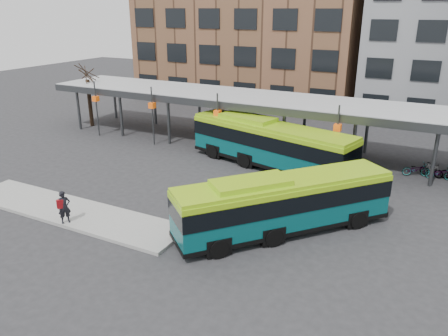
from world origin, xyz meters
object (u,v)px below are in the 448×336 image
Objects in this scene: pedestrian at (64,207)px; bus_front at (283,203)px; tree at (90,101)px; bus_rear at (270,143)px.

bus_front is at bearing -34.54° from pedestrian.
pedestrian is at bearing 155.07° from bus_front.
tree reaches higher than bus_front.
bus_front reaches higher than pedestrian.
bus_rear is 14.59m from pedestrian.
bus_front is (23.71, -11.61, -0.82)m from tree.
pedestrian is at bearing -100.25° from bus_rear.
tree is at bearing 104.84° from bus_front.
bus_rear reaches higher than bus_front.
tree is at bearing -174.29° from bus_rear.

